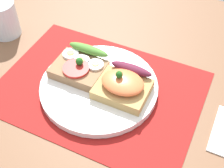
% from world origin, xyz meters
% --- Properties ---
extents(ground_plane, '(1.20, 0.90, 0.03)m').
position_xyz_m(ground_plane, '(0.00, 0.00, -0.02)').
color(ground_plane, brown).
extents(placemat, '(0.42, 0.30, 0.00)m').
position_xyz_m(placemat, '(0.00, 0.00, 0.00)').
color(placemat, maroon).
rests_on(placemat, ground_plane).
extents(plate, '(0.25, 0.25, 0.01)m').
position_xyz_m(plate, '(0.00, 0.00, 0.01)').
color(plate, white).
rests_on(plate, placemat).
extents(sandwich_egg_tomato, '(0.11, 0.10, 0.04)m').
position_xyz_m(sandwich_egg_tomato, '(-0.05, 0.02, 0.03)').
color(sandwich_egg_tomato, '#926C49').
rests_on(sandwich_egg_tomato, plate).
extents(sandwich_salmon, '(0.10, 0.10, 0.06)m').
position_xyz_m(sandwich_salmon, '(0.05, 0.00, 0.04)').
color(sandwich_salmon, tan).
rests_on(sandwich_salmon, plate).
extents(drinking_glass, '(0.07, 0.07, 0.09)m').
position_xyz_m(drinking_glass, '(-0.30, 0.07, 0.04)').
color(drinking_glass, silver).
rests_on(drinking_glass, ground_plane).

